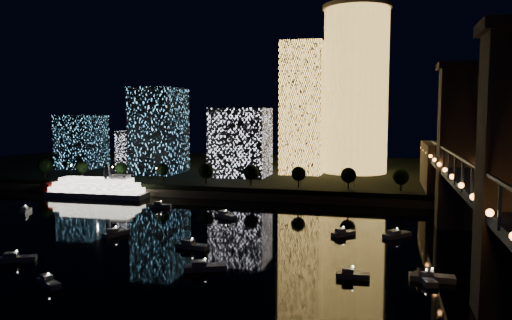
% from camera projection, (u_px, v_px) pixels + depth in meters
% --- Properties ---
extents(ground, '(520.00, 520.00, 0.00)m').
position_uv_depth(ground, '(196.00, 257.00, 121.15)').
color(ground, black).
rests_on(ground, ground).
extents(far_bank, '(420.00, 160.00, 5.00)m').
position_uv_depth(far_bank, '(303.00, 172.00, 275.09)').
color(far_bank, black).
rests_on(far_bank, ground).
extents(seawall, '(420.00, 6.00, 3.00)m').
position_uv_depth(seawall, '(271.00, 197.00, 200.03)').
color(seawall, '#6B5E4C').
rests_on(seawall, ground).
extents(tower_cylindrical, '(34.00, 34.00, 83.35)m').
position_uv_depth(tower_cylindrical, '(356.00, 90.00, 250.38)').
color(tower_cylindrical, '#FFBF51').
rests_on(tower_cylindrical, far_bank).
extents(tower_rectangular, '(20.37, 20.37, 64.81)m').
position_uv_depth(tower_rectangular, '(303.00, 108.00, 247.35)').
color(tower_rectangular, '#FFBF51').
rests_on(tower_rectangular, far_bank).
extents(midrise_blocks, '(118.86, 36.29, 42.67)m').
position_uv_depth(midrise_blocks, '(162.00, 139.00, 253.60)').
color(midrise_blocks, white).
rests_on(midrise_blocks, far_bank).
extents(truss_bridge, '(13.00, 266.00, 50.00)m').
position_uv_depth(truss_bridge, '(485.00, 200.00, 106.92)').
color(truss_bridge, '#17254C').
rests_on(truss_bridge, ground).
extents(riverboat, '(46.84, 10.98, 14.04)m').
position_uv_depth(riverboat, '(92.00, 189.00, 208.38)').
color(riverboat, silver).
rests_on(riverboat, ground).
extents(motorboats, '(139.29, 88.37, 2.78)m').
position_uv_depth(motorboats, '(227.00, 243.00, 131.23)').
color(motorboats, silver).
rests_on(motorboats, ground).
extents(esplanade_trees, '(166.58, 6.92, 8.96)m').
position_uv_depth(esplanade_trees, '(206.00, 171.00, 212.49)').
color(esplanade_trees, black).
rests_on(esplanade_trees, far_bank).
extents(street_lamps, '(132.70, 0.70, 5.65)m').
position_uv_depth(street_lamps, '(202.00, 172.00, 219.43)').
color(street_lamps, black).
rests_on(street_lamps, far_bank).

